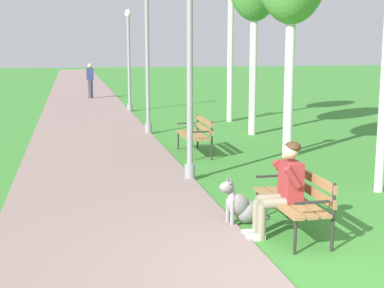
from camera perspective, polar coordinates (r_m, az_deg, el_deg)
name	(u,v)px	position (r m, az deg, el deg)	size (l,w,h in m)	color
ground_plane	(300,278)	(6.21, 11.12, -13.42)	(120.00, 120.00, 0.00)	#3D8433
paved_path	(82,94)	(29.31, -11.30, 5.12)	(3.25, 60.00, 0.04)	gray
park_bench_near	(296,196)	(7.41, 10.73, -5.33)	(0.55, 1.50, 0.85)	olive
park_bench_mid	(197,132)	(12.62, 0.48, 1.22)	(0.55, 1.50, 0.85)	olive
person_seated_on_near_bench	(283,185)	(7.26, 9.36, -4.23)	(0.74, 0.49, 1.25)	gray
dog_grey	(241,206)	(7.76, 5.08, -6.42)	(0.82, 0.39, 0.71)	gray
lamp_post_near	(190,64)	(10.01, -0.22, 8.27)	(0.24, 0.24, 4.14)	gray
lamp_post_mid	(147,48)	(15.53, -4.64, 9.86)	(0.24, 0.24, 4.65)	gray
lamp_post_far	(129,59)	(21.12, -6.54, 8.70)	(0.24, 0.24, 3.80)	gray
pedestrian_distant	(90,81)	(26.41, -10.46, 6.41)	(0.32, 0.22, 1.65)	#383842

